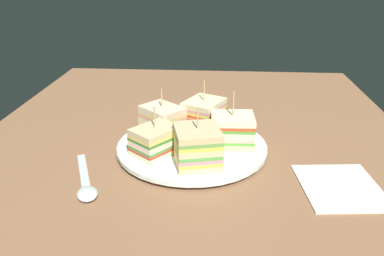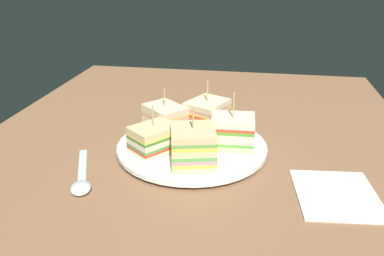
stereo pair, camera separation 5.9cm
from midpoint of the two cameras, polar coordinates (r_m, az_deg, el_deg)
ground_plane at (r=67.70cm, az=2.48°, el=-4.14°), size 105.56×79.77×1.80cm
plate at (r=66.91cm, az=2.51°, el=-2.83°), size 25.40×25.40×1.37cm
sandwich_wedge_0 at (r=69.88cm, az=-1.52°, el=1.17°), size 8.68×8.85×8.48cm
sandwich_wedge_1 at (r=63.24cm, az=-2.90°, el=-1.67°), size 8.88×8.61×8.05cm
sandwich_wedge_2 at (r=59.39cm, az=2.98°, el=-2.74°), size 8.46×8.04×9.14cm
sandwich_wedge_3 at (r=65.81cm, az=8.41°, el=-0.55°), size 6.40×7.40×9.39cm
sandwich_wedge_4 at (r=71.33cm, az=4.55°, el=1.77°), size 8.98×8.39×9.44cm
spoon at (r=59.08cm, az=-13.08°, el=-7.77°), size 14.76×7.69×1.00cm
napkin at (r=59.95cm, az=22.98°, el=-8.87°), size 13.73×12.21×0.50cm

